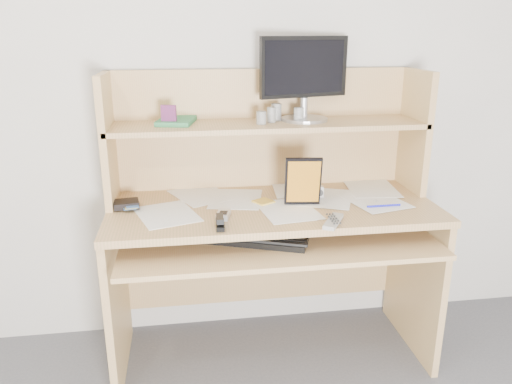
{
  "coord_description": "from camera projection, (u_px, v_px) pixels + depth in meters",
  "views": [
    {
      "loc": [
        -0.37,
        -0.51,
        1.47
      ],
      "look_at": [
        -0.08,
        1.43,
        0.83
      ],
      "focal_mm": 35.0,
      "sensor_mm": 36.0,
      "label": 1
    }
  ],
  "objects": [
    {
      "name": "back_wall",
      "position": [
        262.0,
        79.0,
        2.29
      ],
      "size": [
        3.6,
        0.04,
        2.5
      ],
      "primitive_type": "cube",
      "color": "beige",
      "rests_on": "floor"
    },
    {
      "name": "desk",
      "position": [
        270.0,
        211.0,
        2.24
      ],
      "size": [
        1.4,
        0.7,
        1.3
      ],
      "color": "tan",
      "rests_on": "floor"
    },
    {
      "name": "paper_clutter",
      "position": [
        273.0,
        204.0,
        2.14
      ],
      "size": [
        1.32,
        0.54,
        0.01
      ],
      "primitive_type": "cube",
      "color": "white",
      "rests_on": "desk"
    },
    {
      "name": "keyboard",
      "position": [
        249.0,
        236.0,
        2.03
      ],
      "size": [
        0.51,
        0.33,
        0.03
      ],
      "rotation": [
        0.0,
        0.0,
        -0.37
      ],
      "color": "black",
      "rests_on": "desk"
    },
    {
      "name": "tv_remote",
      "position": [
        333.0,
        221.0,
        1.92
      ],
      "size": [
        0.12,
        0.16,
        0.02
      ],
      "primitive_type": "cube",
      "rotation": [
        0.0,
        0.0,
        -0.53
      ],
      "color": "#969691",
      "rests_on": "paper_clutter"
    },
    {
      "name": "flip_phone",
      "position": [
        223.0,
        214.0,
        1.99
      ],
      "size": [
        0.07,
        0.1,
        0.02
      ],
      "primitive_type": "cube",
      "rotation": [
        0.0,
        0.0,
        -0.25
      ],
      "color": "silver",
      "rests_on": "paper_clutter"
    },
    {
      "name": "stapler",
      "position": [
        220.0,
        221.0,
        1.9
      ],
      "size": [
        0.04,
        0.12,
        0.04
      ],
      "primitive_type": "cube",
      "rotation": [
        0.0,
        0.0,
        -0.05
      ],
      "color": "black",
      "rests_on": "paper_clutter"
    },
    {
      "name": "wallet",
      "position": [
        126.0,
        204.0,
        2.1
      ],
      "size": [
        0.11,
        0.1,
        0.03
      ],
      "primitive_type": "cube",
      "rotation": [
        0.0,
        0.0,
        0.15
      ],
      "color": "black",
      "rests_on": "paper_clutter"
    },
    {
      "name": "sticky_note_pad",
      "position": [
        263.0,
        202.0,
        2.17
      ],
      "size": [
        0.1,
        0.1,
        0.01
      ],
      "primitive_type": "cube",
      "rotation": [
        0.0,
        0.0,
        0.53
      ],
      "color": "#D6DC3A",
      "rests_on": "desk"
    },
    {
      "name": "digital_camera",
      "position": [
        314.0,
        192.0,
        2.22
      ],
      "size": [
        0.08,
        0.04,
        0.05
      ],
      "primitive_type": "cube",
      "rotation": [
        0.0,
        0.0,
        -0.07
      ],
      "color": "silver",
      "rests_on": "paper_clutter"
    },
    {
      "name": "game_case",
      "position": [
        303.0,
        181.0,
        2.09
      ],
      "size": [
        0.15,
        0.04,
        0.21
      ],
      "primitive_type": "cube",
      "rotation": [
        0.0,
        0.0,
        -0.13
      ],
      "color": "black",
      "rests_on": "paper_clutter"
    },
    {
      "name": "blue_pen",
      "position": [
        384.0,
        206.0,
        2.11
      ],
      "size": [
        0.15,
        0.01,
        0.01
      ],
      "primitive_type": "cylinder",
      "rotation": [
        1.57,
        0.0,
        1.59
      ],
      "color": "#191CC2",
      "rests_on": "paper_clutter"
    },
    {
      "name": "card_box",
      "position": [
        169.0,
        116.0,
        2.09
      ],
      "size": [
        0.07,
        0.03,
        0.09
      ],
      "primitive_type": "cube",
      "rotation": [
        0.0,
        0.0,
        -0.24
      ],
      "color": "maroon",
      "rests_on": "desk"
    },
    {
      "name": "shelf_book",
      "position": [
        176.0,
        121.0,
        2.16
      ],
      "size": [
        0.18,
        0.23,
        0.02
      ],
      "primitive_type": "cube",
      "rotation": [
        0.0,
        0.0,
        -0.21
      ],
      "color": "#35854A",
      "rests_on": "desk"
    },
    {
      "name": "chip_stack_a",
      "position": [
        299.0,
        115.0,
        2.19
      ],
      "size": [
        0.06,
        0.06,
        0.06
      ],
      "primitive_type": "cylinder",
      "rotation": [
        0.0,
        0.0,
        0.36
      ],
      "color": "black",
      "rests_on": "desk"
    },
    {
      "name": "chip_stack_b",
      "position": [
        276.0,
        112.0,
        2.22
      ],
      "size": [
        0.06,
        0.06,
        0.07
      ],
      "primitive_type": "cylinder",
      "rotation": [
        0.0,
        0.0,
        0.38
      ],
      "color": "silver",
      "rests_on": "desk"
    },
    {
      "name": "chip_stack_c",
      "position": [
        261.0,
        118.0,
        2.14
      ],
      "size": [
        0.05,
        0.05,
        0.05
      ],
      "primitive_type": "cylinder",
      "rotation": [
        0.0,
        0.0,
        0.15
      ],
      "color": "black",
      "rests_on": "desk"
    },
    {
      "name": "chip_stack_d",
      "position": [
        271.0,
        115.0,
        2.17
      ],
      "size": [
        0.05,
        0.05,
        0.07
      ],
      "primitive_type": "cylinder",
      "rotation": [
        0.0,
        0.0,
        0.26
      ],
      "color": "white",
      "rests_on": "desk"
    },
    {
      "name": "monitor",
      "position": [
        304.0,
        76.0,
        2.19
      ],
      "size": [
        0.41,
        0.21,
        0.36
      ],
      "rotation": [
        0.0,
        0.0,
        0.26
      ],
      "color": "#AAAAAF",
      "rests_on": "desk"
    }
  ]
}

